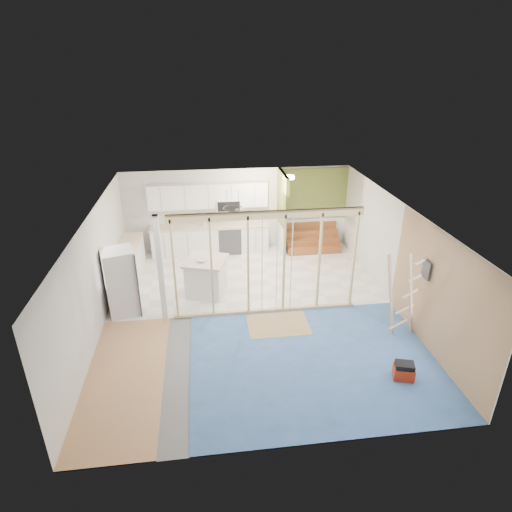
{
  "coord_description": "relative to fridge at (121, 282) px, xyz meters",
  "views": [
    {
      "loc": [
        -1.08,
        -8.77,
        5.59
      ],
      "look_at": [
        0.14,
        0.6,
        1.24
      ],
      "focal_mm": 30.0,
      "sensor_mm": 36.0,
      "label": 1
    }
  ],
  "objects": [
    {
      "name": "toolbox",
      "position": [
        5.65,
        -3.15,
        -0.65
      ],
      "size": [
        0.45,
        0.38,
        0.36
      ],
      "rotation": [
        0.0,
        0.0,
        -0.28
      ],
      "color": "#A2260E",
      "rests_on": "room"
    },
    {
      "name": "fridge",
      "position": [
        0.0,
        0.0,
        0.0
      ],
      "size": [
        0.89,
        0.86,
        1.64
      ],
      "rotation": [
        0.0,
        0.0,
        0.3
      ],
      "color": "silver",
      "rests_on": "room"
    },
    {
      "name": "island",
      "position": [
        2.0,
        0.65,
        -0.33
      ],
      "size": [
        1.25,
        1.25,
        0.98
      ],
      "rotation": [
        0.0,
        0.0,
        -0.3
      ],
      "color": "silver",
      "rests_on": "room"
    },
    {
      "name": "ladder",
      "position": [
        6.15,
        -1.78,
        0.21
      ],
      "size": [
        1.08,
        0.19,
        2.02
      ],
      "rotation": [
        0.0,
        0.0,
        0.31
      ],
      "color": "tan",
      "rests_on": "room"
    },
    {
      "name": "pot_rack",
      "position": [
        2.78,
        1.44,
        1.18
      ],
      "size": [
        0.52,
        0.52,
        0.72
      ],
      "color": "black",
      "rests_on": "room"
    },
    {
      "name": "soap_bottle_b",
      "position": [
        3.79,
        3.34,
        0.22
      ],
      "size": [
        0.12,
        0.12,
        0.21
      ],
      "primitive_type": "imported",
      "rotation": [
        0.0,
        0.0,
        0.31
      ],
      "color": "silver",
      "rests_on": "base_cabinets"
    },
    {
      "name": "sheathing_panel",
      "position": [
        6.57,
        -2.45,
        0.48
      ],
      "size": [
        0.02,
        4.0,
        2.6
      ],
      "primitive_type": "cube",
      "color": "tan",
      "rests_on": "room"
    },
    {
      "name": "electrical_panel",
      "position": [
        6.52,
        -1.85,
        0.83
      ],
      "size": [
        0.04,
        0.3,
        0.4
      ],
      "primitive_type": "cube",
      "color": "#3C3D42",
      "rests_on": "room"
    },
    {
      "name": "floor_overlays",
      "position": [
        3.16,
        -0.39,
        -0.81
      ],
      "size": [
        7.0,
        8.0,
        0.03
      ],
      "color": "white",
      "rests_on": "room"
    },
    {
      "name": "upper_cabinets",
      "position": [
        2.25,
        3.37,
        1.0
      ],
      "size": [
        3.6,
        0.41,
        0.85
      ],
      "color": "white",
      "rests_on": "room"
    },
    {
      "name": "room",
      "position": [
        3.09,
        -0.45,
        0.48
      ],
      "size": [
        7.01,
        8.01,
        2.61
      ],
      "color": "slate",
      "rests_on": "ground"
    },
    {
      "name": "bowl",
      "position": [
        1.91,
        0.57,
        0.19
      ],
      "size": [
        0.32,
        0.32,
        0.06
      ],
      "primitive_type": "imported",
      "rotation": [
        0.0,
        0.0,
        -0.37
      ],
      "color": "silver",
      "rests_on": "island"
    },
    {
      "name": "stud_frame",
      "position": [
        2.87,
        -0.45,
        0.76
      ],
      "size": [
        4.66,
        0.14,
        2.6
      ],
      "color": "#D8C684",
      "rests_on": "room"
    },
    {
      "name": "soap_bottle_a",
      "position": [
        2.0,
        3.28,
        0.27
      ],
      "size": [
        0.16,
        0.16,
        0.32
      ],
      "primitive_type": "imported",
      "rotation": [
        0.0,
        0.0,
        -0.43
      ],
      "color": "silver",
      "rests_on": "base_cabinets"
    },
    {
      "name": "base_cabinets",
      "position": [
        1.48,
        2.91,
        -0.35
      ],
      "size": [
        4.45,
        2.24,
        0.93
      ],
      "color": "white",
      "rests_on": "room"
    },
    {
      "name": "ceiling_light",
      "position": [
        4.49,
        2.55,
        1.72
      ],
      "size": [
        0.32,
        0.32,
        0.08
      ],
      "primitive_type": "cylinder",
      "color": "#FFEABF",
      "rests_on": "room"
    },
    {
      "name": "green_partition",
      "position": [
        5.13,
        3.21,
        0.12
      ],
      "size": [
        2.25,
        1.51,
        2.6
      ],
      "color": "olive",
      "rests_on": "room"
    }
  ]
}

